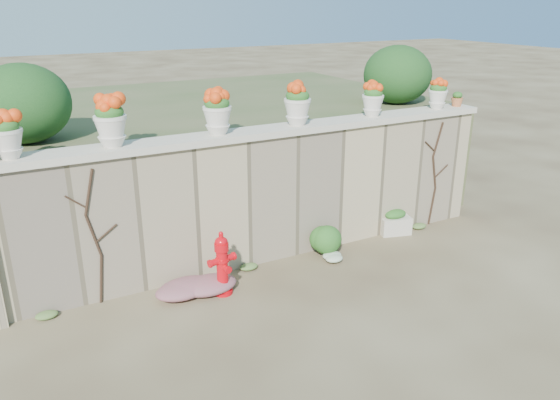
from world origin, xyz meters
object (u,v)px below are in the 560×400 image
urn_pot_0 (7,135)px  terracotta_pot (457,100)px  fire_hydrant (222,263)px  planter_box (395,223)px

urn_pot_0 → terracotta_pot: size_ratio=2.32×
fire_hydrant → planter_box: 3.54m
planter_box → urn_pot_0: urn_pot_0 is taller
fire_hydrant → terracotta_pot: (4.92, 0.77, 1.74)m
fire_hydrant → planter_box: fire_hydrant is taller
fire_hydrant → urn_pot_0: urn_pot_0 is taller
fire_hydrant → terracotta_pot: bearing=-1.6°
planter_box → terracotta_pot: (1.43, 0.25, 2.01)m
planter_box → terracotta_pot: bearing=25.4°
fire_hydrant → planter_box: bearing=-2.0°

